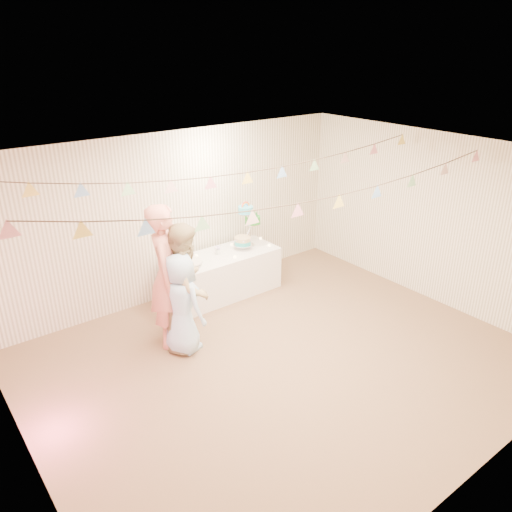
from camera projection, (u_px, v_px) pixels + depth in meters
floor at (282, 361)px, 6.41m from camera, size 6.00×6.00×0.00m
ceiling at (287, 161)px, 5.38m from camera, size 6.00×6.00×0.00m
back_wall at (179, 216)px, 7.71m from camera, size 6.00×6.00×0.00m
front_wall at (483, 372)px, 4.08m from camera, size 6.00×6.00×0.00m
left_wall at (14, 362)px, 4.21m from camera, size 5.00×5.00×0.00m
right_wall at (434, 219)px, 7.57m from camera, size 5.00×5.00×0.00m
table at (222, 275)px, 7.98m from camera, size 1.85×0.74×0.69m
cake_stand at (247, 222)px, 8.02m from camera, size 0.64×0.38×0.71m
cake_bottom at (242, 241)px, 8.00m from camera, size 0.31×0.31×0.15m
cake_middle at (253, 218)px, 8.18m from camera, size 0.27×0.27×0.22m
cake_top_tier at (245, 207)px, 7.86m from camera, size 0.25×0.25×0.19m
platter at (190, 261)px, 7.44m from camera, size 0.37×0.37×0.02m
posy at (218, 247)px, 7.80m from camera, size 0.12×0.12×0.14m
person_adult_a at (168, 276)px, 6.48m from camera, size 0.79×0.85×1.96m
person_adult_b at (187, 285)px, 6.50m from camera, size 1.05×1.04×1.71m
person_child at (182, 303)px, 6.40m from camera, size 0.58×0.76×1.38m
bunting_back at (229, 165)px, 6.27m from camera, size 5.60×1.10×0.40m
bunting_front at (298, 190)px, 5.34m from camera, size 5.60×0.90×0.36m
tealight_0 at (182, 270)px, 7.28m from camera, size 0.04×0.04×0.03m
tealight_1 at (196, 256)px, 7.77m from camera, size 0.04×0.04×0.03m
tealight_2 at (235, 257)px, 7.73m from camera, size 0.04×0.04×0.03m
tealight_3 at (232, 244)px, 8.19m from camera, size 0.04×0.04×0.03m
tealight_4 at (269, 245)px, 8.16m from camera, size 0.04×0.04×0.03m
tealight_5 at (261, 238)px, 8.45m from camera, size 0.04×0.04×0.03m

